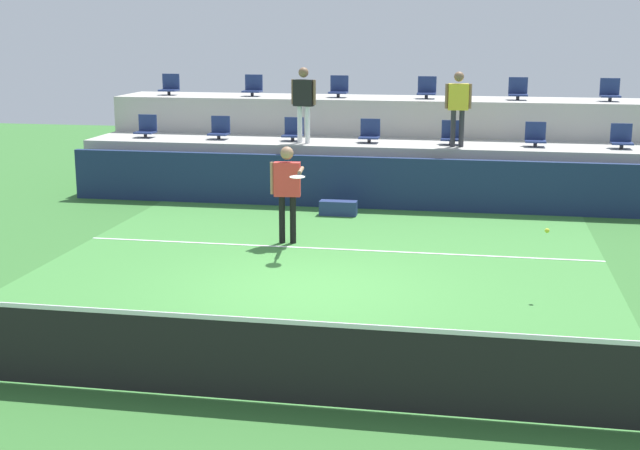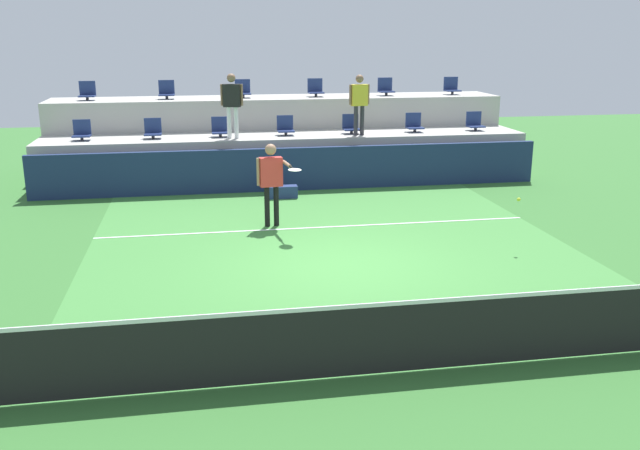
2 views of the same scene
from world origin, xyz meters
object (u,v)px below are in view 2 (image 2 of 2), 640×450
(stadium_chair_lower_far_left, at_px, (82,132))
(stadium_chair_upper_mid_left, at_px, (243,90))
(tennis_ball, at_px, (519,199))
(stadium_chair_upper_right, at_px, (386,88))
(equipment_bag, at_px, (282,192))
(stadium_chair_lower_mid_left, at_px, (220,129))
(stadium_chair_lower_center, at_px, (285,127))
(tennis_player, at_px, (272,176))
(stadium_chair_lower_left, at_px, (153,130))
(stadium_chair_upper_left, at_px, (167,91))
(spectator_leaning_on_rail, at_px, (359,99))
(stadium_chair_upper_mid_right, at_px, (315,89))
(stadium_chair_lower_right, at_px, (414,124))
(stadium_chair_upper_far_right, at_px, (452,87))
(spectator_in_white, at_px, (232,100))
(stadium_chair_upper_far_left, at_px, (87,92))
(stadium_chair_lower_mid_right, at_px, (351,126))
(stadium_chair_lower_far_right, at_px, (475,123))

(stadium_chair_lower_far_left, height_order, stadium_chair_upper_mid_left, stadium_chair_upper_mid_left)
(tennis_ball, bearing_deg, stadium_chair_upper_right, 91.03)
(equipment_bag, bearing_deg, stadium_chair_lower_mid_left, 123.87)
(stadium_chair_lower_center, height_order, tennis_player, stadium_chair_lower_center)
(stadium_chair_lower_left, distance_m, stadium_chair_upper_left, 2.02)
(stadium_chair_lower_mid_left, height_order, spectator_leaning_on_rail, spectator_leaning_on_rail)
(stadium_chair_upper_left, relative_size, stadium_chair_upper_mid_right, 1.00)
(stadium_chair_upper_mid_right, distance_m, tennis_ball, 9.15)
(stadium_chair_lower_right, distance_m, stadium_chair_upper_far_right, 2.63)
(stadium_chair_lower_far_left, height_order, stadium_chair_lower_mid_left, same)
(stadium_chair_lower_right, distance_m, stadium_chair_upper_right, 2.02)
(spectator_leaning_on_rail, bearing_deg, stadium_chair_upper_right, 58.88)
(stadium_chair_upper_right, relative_size, spectator_in_white, 0.31)
(stadium_chair_lower_center, relative_size, stadium_chair_upper_far_right, 1.00)
(stadium_chair_upper_mid_right, distance_m, stadium_chair_upper_far_right, 4.19)
(stadium_chair_lower_center, bearing_deg, stadium_chair_upper_far_left, 161.25)
(stadium_chair_upper_right, distance_m, tennis_player, 7.69)
(stadium_chair_lower_mid_right, bearing_deg, stadium_chair_upper_right, 51.13)
(stadium_chair_lower_mid_right, xyz_separation_m, stadium_chair_upper_mid_left, (-2.80, 1.80, 0.85))
(stadium_chair_upper_far_left, bearing_deg, tennis_ball, -45.15)
(stadium_chair_upper_left, bearing_deg, stadium_chair_lower_right, -14.94)
(stadium_chair_upper_mid_right, bearing_deg, stadium_chair_upper_right, 0.00)
(spectator_leaning_on_rail, height_order, equipment_bag, spectator_leaning_on_rail)
(stadium_chair_upper_right, height_order, tennis_player, stadium_chair_upper_right)
(stadium_chair_upper_mid_right, distance_m, tennis_player, 6.79)
(stadium_chair_upper_far_right, bearing_deg, stadium_chair_upper_left, 180.00)
(stadium_chair_lower_far_right, bearing_deg, spectator_in_white, -176.77)
(stadium_chair_upper_far_left, height_order, stadium_chair_upper_far_right, same)
(stadium_chair_upper_far_left, relative_size, stadium_chair_upper_right, 1.00)
(stadium_chair_upper_left, relative_size, tennis_ball, 7.65)
(stadium_chair_lower_far_right, distance_m, spectator_in_white, 6.86)
(stadium_chair_lower_far_left, xyz_separation_m, spectator_in_white, (3.83, -0.38, 0.78))
(spectator_in_white, bearing_deg, stadium_chair_lower_far_left, 174.28)
(stadium_chair_lower_mid_right, relative_size, spectator_leaning_on_rail, 0.32)
(stadium_chair_lower_mid_left, xyz_separation_m, spectator_leaning_on_rail, (3.68, -0.38, 0.74))
(stadium_chair_upper_mid_left, distance_m, stadium_chair_upper_far_right, 6.32)
(stadium_chair_lower_mid_right, bearing_deg, spectator_leaning_on_rail, -70.94)
(stadium_chair_upper_left, height_order, spectator_leaning_on_rail, spectator_leaning_on_rail)
(stadium_chair_upper_left, height_order, stadium_chair_upper_far_right, same)
(stadium_chair_lower_mid_left, bearing_deg, stadium_chair_lower_center, 0.00)
(stadium_chair_lower_center, height_order, equipment_bag, stadium_chair_lower_center)
(stadium_chair_lower_far_left, xyz_separation_m, stadium_chair_upper_right, (8.51, 1.80, 0.85))
(stadium_chair_lower_mid_left, bearing_deg, stadium_chair_upper_left, 127.92)
(tennis_player, bearing_deg, stadium_chair_lower_center, 79.23)
(stadium_chair_upper_left, height_order, stadium_chair_upper_right, same)
(stadium_chair_lower_mid_right, height_order, spectator_leaning_on_rail, spectator_leaning_on_rail)
(stadium_chair_lower_mid_right, bearing_deg, stadium_chair_upper_far_left, 165.79)
(spectator_in_white, height_order, equipment_bag, spectator_in_white)
(spectator_in_white, relative_size, tennis_ball, 24.43)
(stadium_chair_lower_right, relative_size, stadium_chair_upper_far_left, 1.00)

